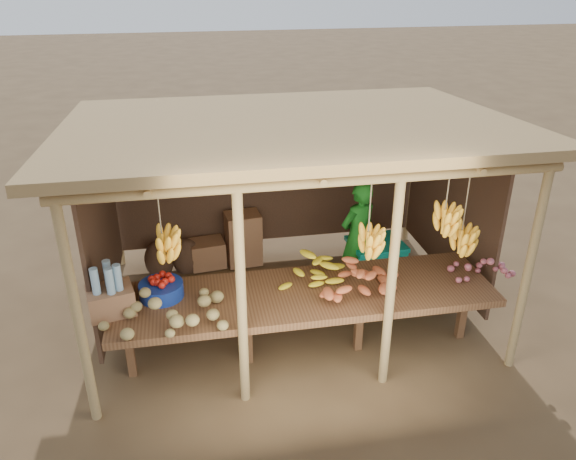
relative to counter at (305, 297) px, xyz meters
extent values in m
plane|color=brown|center=(0.00, 0.95, -0.74)|extent=(60.00, 60.00, 0.00)
cylinder|color=#A58755|center=(-2.10, -0.55, 0.36)|extent=(0.09, 0.09, 2.20)
cylinder|color=#A58755|center=(2.10, -0.55, 0.36)|extent=(0.09, 0.09, 2.20)
cylinder|color=#A58755|center=(-2.10, 2.45, 0.36)|extent=(0.09, 0.09, 2.20)
cylinder|color=#A58755|center=(2.10, 2.45, 0.36)|extent=(0.09, 0.09, 2.20)
cylinder|color=#A58755|center=(-0.70, -0.55, 0.36)|extent=(0.09, 0.09, 2.20)
cylinder|color=#A58755|center=(0.70, -0.55, 0.36)|extent=(0.09, 0.09, 2.20)
cylinder|color=#A58755|center=(0.00, -0.55, 1.46)|extent=(4.40, 0.09, 0.09)
cylinder|color=#A58755|center=(0.00, 2.45, 1.46)|extent=(4.40, 0.09, 0.09)
cube|color=#9D7A49|center=(0.00, 0.95, 1.55)|extent=(4.70, 3.50, 0.28)
cube|color=#4D3324|center=(0.00, 2.43, 0.47)|extent=(4.20, 0.04, 1.98)
cube|color=#4D3324|center=(-2.08, 1.15, 0.47)|extent=(0.04, 2.40, 1.98)
cube|color=#4D3324|center=(2.08, 1.15, 0.47)|extent=(0.04, 2.40, 1.98)
cube|color=brown|center=(0.00, 0.00, 0.02)|extent=(3.90, 1.05, 0.08)
cube|color=brown|center=(-1.80, 0.00, -0.38)|extent=(0.08, 0.08, 0.72)
cube|color=brown|center=(-0.60, 0.00, -0.38)|extent=(0.08, 0.08, 0.72)
cube|color=brown|center=(0.60, 0.00, -0.38)|extent=(0.08, 0.08, 0.72)
cube|color=brown|center=(1.80, 0.00, -0.38)|extent=(0.08, 0.08, 0.72)
cylinder|color=navy|center=(-1.44, 0.17, 0.14)|extent=(0.44, 0.44, 0.15)
cube|color=#936242|center=(-1.90, -0.03, 0.19)|extent=(0.48, 0.42, 0.26)
imported|color=#186F1B|center=(0.94, 1.25, -0.01)|extent=(0.63, 0.54, 1.46)
cube|color=brown|center=(1.21, 1.29, -0.46)|extent=(0.65, 0.56, 0.56)
cube|color=#0D9589|center=(1.21, 1.29, -0.15)|extent=(0.72, 0.63, 0.06)
cube|color=#936242|center=(-0.41, 2.15, -0.54)|extent=(0.52, 0.44, 0.37)
cube|color=#936242|center=(-0.41, 2.15, -0.17)|extent=(0.52, 0.44, 0.37)
cube|color=#936242|center=(-0.91, 2.15, -0.54)|extent=(0.52, 0.44, 0.37)
ellipsoid|color=#4D3324|center=(-1.56, 2.12, -0.50)|extent=(0.40, 0.40, 0.54)
ellipsoid|color=#4D3324|center=(-1.20, 2.12, -0.50)|extent=(0.40, 0.40, 0.54)
camera|label=1|loc=(-1.06, -4.78, 3.12)|focal=35.00mm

